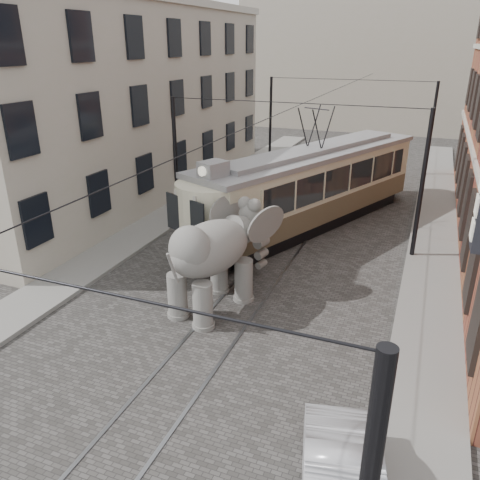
% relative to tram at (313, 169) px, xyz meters
% --- Properties ---
extents(ground, '(120.00, 120.00, 0.00)m').
position_rel_tram_xyz_m(ground, '(-0.39, -8.19, -2.77)').
color(ground, '#454340').
extents(tram_rails, '(1.54, 80.00, 0.02)m').
position_rel_tram_xyz_m(tram_rails, '(-0.39, -8.19, -2.76)').
color(tram_rails, slate).
rests_on(tram_rails, ground).
extents(sidewalk_right, '(2.00, 60.00, 0.15)m').
position_rel_tram_xyz_m(sidewalk_right, '(5.61, -8.19, -2.70)').
color(sidewalk_right, slate).
rests_on(sidewalk_right, ground).
extents(sidewalk_left, '(2.00, 60.00, 0.15)m').
position_rel_tram_xyz_m(sidewalk_left, '(-6.89, -8.19, -2.70)').
color(sidewalk_left, slate).
rests_on(sidewalk_left, ground).
extents(stucco_building, '(7.00, 24.00, 10.00)m').
position_rel_tram_xyz_m(stucco_building, '(-11.39, 1.81, 2.23)').
color(stucco_building, '#A09784').
rests_on(stucco_building, ground).
extents(distant_block, '(28.00, 10.00, 14.00)m').
position_rel_tram_xyz_m(distant_block, '(-0.39, 31.81, 4.23)').
color(distant_block, '#A09784').
rests_on(distant_block, ground).
extents(catenary, '(11.00, 30.20, 6.00)m').
position_rel_tram_xyz_m(catenary, '(-0.59, -3.19, 0.23)').
color(catenary, black).
rests_on(catenary, ground).
extents(tram, '(8.15, 13.97, 5.54)m').
position_rel_tram_xyz_m(tram, '(0.00, 0.00, 0.00)').
color(tram, beige).
rests_on(tram, ground).
extents(elephant, '(4.31, 6.04, 3.34)m').
position_rel_tram_xyz_m(elephant, '(-1.14, -8.87, -1.10)').
color(elephant, slate).
rests_on(elephant, ground).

